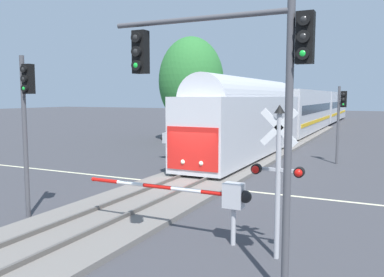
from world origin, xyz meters
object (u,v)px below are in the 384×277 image
(crossing_gate_far, at_px, (178,139))
(traffic_signal_median, at_px, (26,110))
(traffic_signal_far_side, at_px, (341,112))
(oak_behind_train, at_px, (191,82))
(commuter_train, at_px, (305,109))
(traffic_signal_near_right, at_px, (235,76))
(crossing_signal_mast, at_px, (278,166))
(crossing_gate_near, at_px, (214,195))

(crossing_gate_far, distance_m, traffic_signal_median, 13.83)
(traffic_signal_far_side, relative_size, oak_behind_train, 0.50)
(commuter_train, bearing_deg, traffic_signal_far_side, -74.56)
(traffic_signal_near_right, height_order, oak_behind_train, oak_behind_train)
(traffic_signal_near_right, distance_m, oak_behind_train, 29.75)
(traffic_signal_median, distance_m, traffic_signal_near_right, 8.43)
(commuter_train, xyz_separation_m, crossing_gate_far, (-3.89, -24.62, -1.34))
(traffic_signal_near_right, bearing_deg, crossing_signal_mast, 76.48)
(commuter_train, xyz_separation_m, oak_behind_train, (-8.22, -13.64, 2.90))
(traffic_signal_far_side, bearing_deg, crossing_gate_near, -96.69)
(traffic_signal_median, xyz_separation_m, traffic_signal_near_right, (8.18, -1.79, 0.90))
(crossing_gate_far, relative_size, traffic_signal_far_side, 1.33)
(crossing_gate_near, relative_size, crossing_signal_mast, 1.39)
(commuter_train, relative_size, crossing_gate_near, 11.64)
(traffic_signal_median, bearing_deg, oak_behind_train, 102.86)
(crossing_gate_near, height_order, oak_behind_train, oak_behind_train)
(crossing_signal_mast, height_order, traffic_signal_near_right, traffic_signal_near_right)
(crossing_gate_near, xyz_separation_m, traffic_signal_near_right, (1.47, -2.42, 3.28))
(traffic_signal_far_side, relative_size, traffic_signal_median, 0.87)
(commuter_train, bearing_deg, crossing_gate_near, -83.78)
(crossing_gate_far, bearing_deg, oak_behind_train, 111.50)
(commuter_train, bearing_deg, traffic_signal_near_right, -82.07)
(commuter_train, height_order, crossing_gate_far, commuter_train)
(crossing_signal_mast, relative_size, traffic_signal_median, 0.72)
(commuter_train, bearing_deg, oak_behind_train, -121.09)
(crossing_gate_near, xyz_separation_m, oak_behind_train, (-12.32, 23.92, 4.24))
(crossing_signal_mast, bearing_deg, crossing_gate_near, 167.23)
(crossing_gate_far, bearing_deg, crossing_gate_near, -58.29)
(traffic_signal_median, relative_size, traffic_signal_near_right, 0.91)
(crossing_gate_near, distance_m, crossing_signal_mast, 2.27)
(crossing_signal_mast, xyz_separation_m, crossing_gate_far, (-9.94, 13.38, -1.08))
(commuter_train, relative_size, traffic_signal_far_side, 13.39)
(crossing_signal_mast, bearing_deg, oak_behind_train, 120.35)
(commuter_train, relative_size, crossing_signal_mast, 16.16)
(crossing_gate_far, relative_size, traffic_signal_median, 1.16)
(crossing_gate_far, xyz_separation_m, traffic_signal_median, (1.28, -13.57, 2.38))
(traffic_signal_far_side, xyz_separation_m, oak_behind_train, (-14.19, 7.97, 2.36))
(crossing_gate_near, height_order, traffic_signal_median, traffic_signal_median)
(traffic_signal_median, bearing_deg, crossing_gate_far, 95.37)
(commuter_train, height_order, traffic_signal_far_side, commuter_train)
(oak_behind_train, bearing_deg, traffic_signal_near_right, -62.37)
(crossing_gate_near, relative_size, oak_behind_train, 0.57)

